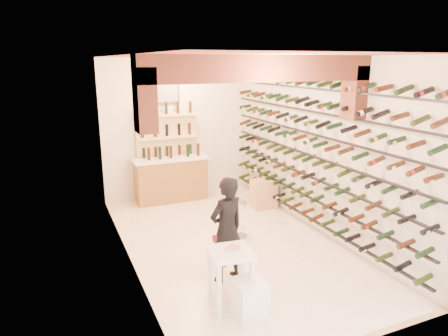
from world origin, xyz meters
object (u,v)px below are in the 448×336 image
chrome_barstool (238,217)px  crate_lower (263,201)px  white_stool (249,297)px  wine_rack (308,150)px  back_counter (171,178)px  tasting_table (230,261)px  person (227,230)px

chrome_barstool → crate_lower: size_ratio=1.26×
white_stool → chrome_barstool: chrome_barstool is taller
wine_rack → chrome_barstool: size_ratio=8.41×
white_stool → crate_lower: (2.05, 3.36, -0.08)m
wine_rack → back_counter: size_ratio=3.35×
tasting_table → white_stool: bearing=-57.3°
white_stool → tasting_table: bearing=116.0°
wine_rack → crate_lower: wine_rack is taller
wine_rack → back_counter: (-1.83, 2.65, -1.02)m
wine_rack → white_stool: wine_rack is taller
tasting_table → crate_lower: size_ratio=1.76×
tasting_table → crate_lower: 3.81m
back_counter → white_stool: back_counter is taller
back_counter → wine_rack: bearing=-55.3°
back_counter → chrome_barstool: 2.52m
white_stool → crate_lower: size_ratio=0.88×
white_stool → person: size_ratio=0.30×
tasting_table → chrome_barstool: bearing=68.7°
back_counter → white_stool: size_ratio=3.59×
back_counter → person: 3.77m
back_counter → white_stool: 4.67m
wine_rack → white_stool: (-2.18, -2.00, -1.31)m
wine_rack → crate_lower: 1.95m
white_stool → person: 1.06m
tasting_table → crate_lower: (2.19, 3.08, -0.48)m
tasting_table → chrome_barstool: tasting_table is taller
person → chrome_barstool: bearing=-137.2°
person → chrome_barstool: size_ratio=2.32×
chrome_barstool → crate_lower: bearing=44.9°
tasting_table → chrome_barstool: 2.17m
person → back_counter: bearing=-109.8°
back_counter → chrome_barstool: size_ratio=2.51×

